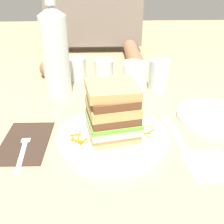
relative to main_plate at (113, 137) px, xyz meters
name	(u,v)px	position (x,y,z in m)	size (l,w,h in m)	color
ground_plane	(118,140)	(0.01, 0.00, -0.01)	(3.00, 3.00, 0.00)	tan
main_plate	(113,137)	(0.00, 0.00, 0.00)	(0.25, 0.25, 0.02)	white
sandwich	(112,111)	(0.00, 0.00, 0.07)	(0.13, 0.12, 0.12)	tan
carrot_shred_0	(74,134)	(-0.09, 0.00, 0.01)	(0.00, 0.00, 0.02)	orange
carrot_shred_1	(92,138)	(-0.05, -0.02, 0.01)	(0.00, 0.00, 0.02)	orange
carrot_shred_2	(78,140)	(-0.08, -0.02, 0.01)	(0.00, 0.00, 0.03)	orange
carrot_shred_3	(75,140)	(-0.08, -0.02, 0.01)	(0.00, 0.00, 0.03)	orange
carrot_shred_4	(76,135)	(-0.08, 0.00, 0.01)	(0.00, 0.00, 0.03)	orange
carrot_shred_5	(76,141)	(-0.08, -0.03, 0.01)	(0.00, 0.00, 0.03)	orange
carrot_shred_6	(83,142)	(-0.06, -0.03, 0.01)	(0.00, 0.00, 0.03)	orange
carrot_shred_7	(79,134)	(-0.08, 0.00, 0.01)	(0.00, 0.00, 0.03)	orange
carrot_shred_8	(80,141)	(-0.07, -0.03, 0.01)	(0.00, 0.00, 0.03)	orange
carrot_shred_9	(145,135)	(0.07, -0.01, 0.01)	(0.00, 0.00, 0.03)	orange
carrot_shred_10	(147,133)	(0.08, 0.00, 0.01)	(0.00, 0.00, 0.02)	orange
carrot_shred_11	(151,131)	(0.09, 0.00, 0.01)	(0.00, 0.00, 0.03)	orange
carrot_shred_12	(140,129)	(0.06, 0.01, 0.01)	(0.00, 0.00, 0.03)	orange
carrot_shred_13	(139,126)	(0.07, 0.03, 0.01)	(0.00, 0.00, 0.03)	orange
carrot_shred_14	(149,126)	(0.09, 0.03, 0.01)	(0.00, 0.00, 0.02)	orange
napkin_dark	(25,142)	(-0.20, -0.01, -0.01)	(0.10, 0.17, 0.00)	#38281E
fork	(23,147)	(-0.20, -0.03, 0.00)	(0.03, 0.17, 0.00)	silver
knife	(179,139)	(0.15, -0.01, -0.01)	(0.04, 0.20, 0.00)	silver
juice_glass	(135,82)	(0.08, 0.23, 0.04)	(0.07, 0.07, 0.10)	white
water_bottle	(55,51)	(-0.16, 0.26, 0.12)	(0.08, 0.08, 0.30)	silver
empty_tumbler_0	(159,75)	(0.16, 0.28, 0.04)	(0.06, 0.06, 0.10)	silver
empty_tumbler_1	(132,72)	(0.08, 0.34, 0.03)	(0.06, 0.06, 0.07)	silver
empty_tumbler_2	(77,69)	(-0.11, 0.37, 0.03)	(0.06, 0.06, 0.08)	silver
empty_tumbler_3	(104,72)	(-0.01, 0.33, 0.03)	(0.06, 0.06, 0.08)	silver
side_plate	(214,116)	(0.27, 0.08, 0.00)	(0.19, 0.19, 0.01)	white
napkin_pink	(209,165)	(0.19, -0.10, -0.01)	(0.09, 0.10, 0.00)	pink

